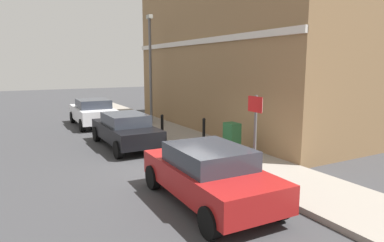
# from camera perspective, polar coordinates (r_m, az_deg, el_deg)

# --- Properties ---
(ground) EXTENTS (80.00, 80.00, 0.00)m
(ground) POSITION_cam_1_polar(r_m,az_deg,el_deg) (11.00, -1.86, -7.92)
(ground) COLOR #38383A
(sidewalk) EXTENTS (2.40, 30.00, 0.15)m
(sidewalk) POSITION_cam_1_polar(r_m,az_deg,el_deg) (17.09, -5.09, -1.44)
(sidewalk) COLOR gray
(sidewalk) RESTS_ON ground
(corner_building) EXTENTS (7.18, 13.43, 7.79)m
(corner_building) POSITION_cam_1_polar(r_m,az_deg,el_deg) (18.20, 10.49, 11.19)
(corner_building) COLOR olive
(corner_building) RESTS_ON ground
(car_red) EXTENTS (1.99, 4.12, 1.39)m
(car_red) POSITION_cam_1_polar(r_m,az_deg,el_deg) (8.17, 2.81, -8.74)
(car_red) COLOR maroon
(car_red) RESTS_ON ground
(car_black) EXTENTS (1.80, 4.27, 1.36)m
(car_black) POSITION_cam_1_polar(r_m,az_deg,el_deg) (13.92, -11.10, -1.38)
(car_black) COLOR black
(car_black) RESTS_ON ground
(car_white) EXTENTS (1.98, 4.12, 1.46)m
(car_white) POSITION_cam_1_polar(r_m,az_deg,el_deg) (19.15, -16.31, 1.48)
(car_white) COLOR silver
(car_white) RESTS_ON ground
(utility_cabinet) EXTENTS (0.46, 0.61, 1.15)m
(utility_cabinet) POSITION_cam_1_polar(r_m,az_deg,el_deg) (11.90, 6.70, -3.26)
(utility_cabinet) COLOR #1E4C28
(utility_cabinet) RESTS_ON sidewalk
(bollard_near_cabinet) EXTENTS (0.14, 0.14, 1.04)m
(bollard_near_cabinet) POSITION_cam_1_polar(r_m,az_deg,el_deg) (13.63, 2.00, -1.48)
(bollard_near_cabinet) COLOR black
(bollard_near_cabinet) RESTS_ON sidewalk
(bollard_far_kerb) EXTENTS (0.14, 0.14, 1.04)m
(bollard_far_kerb) POSITION_cam_1_polar(r_m,az_deg,el_deg) (14.62, -5.03, -0.77)
(bollard_far_kerb) COLOR black
(bollard_far_kerb) RESTS_ON sidewalk
(street_sign) EXTENTS (0.08, 0.60, 2.30)m
(street_sign) POSITION_cam_1_polar(r_m,az_deg,el_deg) (9.63, 10.55, -0.40)
(street_sign) COLOR #59595B
(street_sign) RESTS_ON sidewalk
(lamppost) EXTENTS (0.20, 0.44, 5.72)m
(lamppost) POSITION_cam_1_polar(r_m,az_deg,el_deg) (18.54, -7.00, 9.40)
(lamppost) COLOR #59595B
(lamppost) RESTS_ON sidewalk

